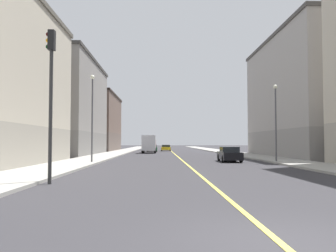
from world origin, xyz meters
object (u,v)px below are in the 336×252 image
Objects in this scene: street_lamp_left_near at (276,114)px; car_green at (152,148)px; box_truck at (149,144)px; building_left_mid at (312,97)px; building_right_distant at (90,123)px; car_orange at (150,148)px; building_right_midblock at (58,108)px; car_black at (229,154)px; car_yellow at (166,148)px; street_lamp_right_near at (92,109)px; traffic_light_right_near at (51,85)px.

street_lamp_left_near reaches higher than car_green.
building_left_mid is at bearing -37.70° from box_truck.
box_truck is (12.64, -13.69, -4.25)m from building_right_distant.
street_lamp_left_near is 1.50× the size of car_orange.
building_right_midblock is at bearing -90.00° from building_right_distant.
car_black is at bearing -140.33° from building_left_mid.
building_right_midblock is at bearing 168.19° from building_left_mid.
building_left_mid is 35.96m from car_yellow.
street_lamp_right_near is at bearing -66.58° from building_right_midblock.
building_left_mid is 34.21m from building_right_midblock.
car_black is at bearing -72.41° from box_truck.
street_lamp_right_near is 1.65× the size of car_orange.
building_left_mid is 3.46× the size of box_truck.
car_orange is (-0.68, 7.22, -0.01)m from car_green.
car_yellow is (6.99, 43.59, -4.02)m from street_lamp_right_near.
street_lamp_left_near is 43.96m from car_yellow.
street_lamp_right_near is at bearing -167.38° from car_black.
street_lamp_right_near is (-24.78, -13.09, -2.82)m from building_left_mid.
traffic_light_right_near reaches higher than box_truck.
car_yellow is at bearing -27.28° from car_orange.
building_right_midblock is at bearing 140.49° from car_black.
box_truck reaches higher than car_green.
street_lamp_left_near is (24.78, -19.37, -2.44)m from building_right_midblock.
car_yellow is at bearing 56.26° from building_right_midblock.
building_right_distant is 5.05× the size of car_green.
car_black is at bearing -77.15° from car_green.
building_left_mid reaches higher than traffic_light_right_near.
car_green is (12.96, -4.76, -5.15)m from building_right_distant.
car_yellow is at bearing 84.11° from traffic_light_right_near.
building_right_distant is 2.72× the size of street_lamp_right_near.
car_yellow is 0.98× the size of car_black.
car_orange is (3.57, 45.35, -3.99)m from street_lamp_right_near.
box_truck is at bearing 107.59° from car_black.
building_right_midblock is at bearing -144.22° from box_truck.
box_truck is (-12.14, 28.47, -2.72)m from street_lamp_left_near.
car_green is at bearing 129.35° from building_left_mid.
traffic_light_right_near is at bearing -80.44° from building_right_distant.
street_lamp_left_near reaches higher than car_black.
traffic_light_right_near is at bearing -130.63° from building_left_mid.
building_left_mid is at bearing 49.37° from traffic_light_right_near.
car_green is (-11.82, 37.40, -3.62)m from street_lamp_left_near.
street_lamp_left_near is at bearing -59.56° from building_right_distant.
building_right_midblock is 3.16× the size of box_truck.
building_right_distant reaches higher than car_green.
building_right_midblock is 2.82× the size of street_lamp_right_near.
building_right_midblock is (-33.48, 7.00, -0.74)m from building_left_mid.
car_orange is (12.28, 2.46, -5.16)m from building_right_distant.
car_orange reaches higher than car_yellow.
street_lamp_left_near is (15.09, 15.36, -0.06)m from traffic_light_right_near.
building_left_mid is 36.67m from traffic_light_right_near.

